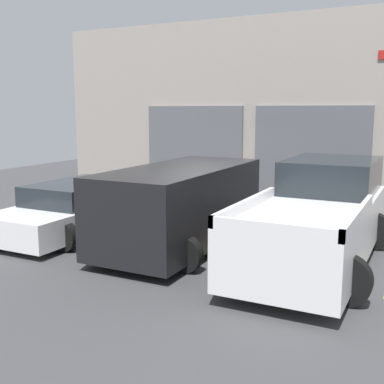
# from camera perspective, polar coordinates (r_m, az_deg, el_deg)

# --- Properties ---
(ground_plane) EXTENTS (28.00, 28.00, 0.00)m
(ground_plane) POSITION_cam_1_polar(r_m,az_deg,el_deg) (11.65, 2.47, -4.51)
(ground_plane) COLOR #3D3D3F
(shophouse_building) EXTENTS (13.24, 0.68, 5.47)m
(shophouse_building) POSITION_cam_1_polar(r_m,az_deg,el_deg) (14.36, 8.02, 8.96)
(shophouse_building) COLOR #9E9389
(shophouse_building) RESTS_ON ground
(pickup_truck) EXTENTS (2.44, 5.26, 1.86)m
(pickup_truck) POSITION_cam_1_polar(r_m,az_deg,el_deg) (9.38, 14.75, -2.88)
(pickup_truck) COLOR white
(pickup_truck) RESTS_ON ground
(sedan_white) EXTENTS (2.22, 4.41, 1.18)m
(sedan_white) POSITION_cam_1_polar(r_m,az_deg,el_deg) (11.67, -13.34, -1.92)
(sedan_white) COLOR white
(sedan_white) RESTS_ON ground
(sedan_side) EXTENTS (2.29, 4.49, 1.70)m
(sedan_side) POSITION_cam_1_polar(r_m,az_deg,el_deg) (10.04, -1.27, -1.46)
(sedan_side) COLOR black
(sedan_side) RESTS_ON ground
(parking_stripe_far_left) EXTENTS (0.12, 2.20, 0.01)m
(parking_stripe_far_left) POSITION_cam_1_polar(r_m,az_deg,el_deg) (12.69, -18.15, -3.78)
(parking_stripe_far_left) COLOR gold
(parking_stripe_far_left) RESTS_ON ground
(parking_stripe_left) EXTENTS (0.12, 2.20, 0.01)m
(parking_stripe_left) POSITION_cam_1_polar(r_m,az_deg,el_deg) (10.95, -7.72, -5.50)
(parking_stripe_left) COLOR gold
(parking_stripe_left) RESTS_ON ground
(parking_stripe_centre) EXTENTS (0.12, 2.20, 0.01)m
(parking_stripe_centre) POSITION_cam_1_polar(r_m,az_deg,el_deg) (9.70, 6.05, -7.47)
(parking_stripe_centre) COLOR gold
(parking_stripe_centre) RESTS_ON ground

